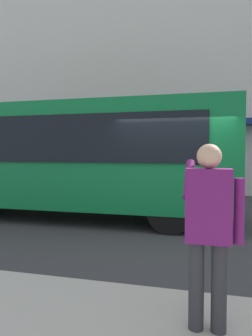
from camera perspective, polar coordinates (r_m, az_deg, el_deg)
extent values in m
plane|color=#38383A|center=(7.40, 9.04, -11.08)|extent=(60.00, 60.00, 0.00)
cube|color=beige|center=(14.59, 11.94, 19.58)|extent=(28.00, 0.80, 12.00)
cube|color=#0F7238|center=(8.70, -11.05, 2.28)|extent=(9.00, 2.50, 2.60)
cube|color=black|center=(7.59, -15.20, 5.19)|extent=(7.60, 0.06, 1.10)
cylinder|color=black|center=(9.07, 9.65, -5.30)|extent=(1.00, 0.28, 1.00)
cylinder|color=black|center=(6.91, 8.08, -7.83)|extent=(1.00, 0.28, 1.00)
cylinder|color=#2D2D33|center=(3.11, 16.65, -20.20)|extent=(0.14, 0.14, 0.82)
cylinder|color=#2D2D33|center=(3.11, 12.72, -20.16)|extent=(0.14, 0.14, 0.82)
cube|color=#6B1960|center=(2.90, 14.87, -6.62)|extent=(0.40, 0.24, 0.66)
sphere|color=#D8A884|center=(2.87, 14.98, 2.09)|extent=(0.22, 0.22, 0.22)
cylinder|color=#6B1960|center=(2.92, 20.00, -7.43)|extent=(0.09, 0.09, 0.58)
cylinder|color=#6B1960|center=(3.04, 11.50, -1.99)|extent=(0.09, 0.48, 0.37)
cube|color=black|center=(3.17, 13.12, 1.81)|extent=(0.07, 0.01, 0.14)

